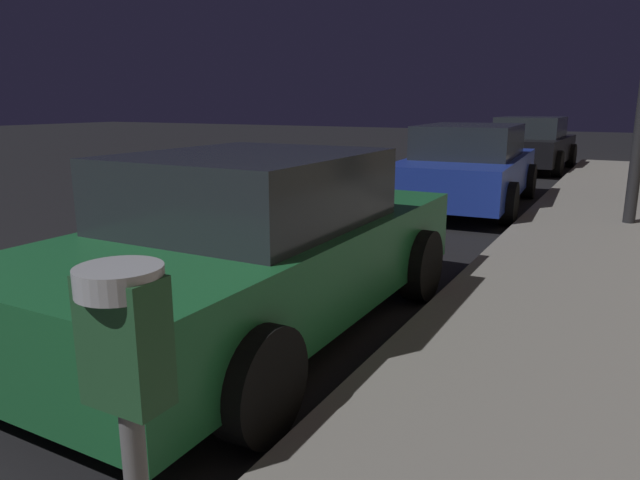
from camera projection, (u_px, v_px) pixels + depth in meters
The scene contains 4 objects.
parking_meter at pixel (130, 401), 1.30m from camera, with size 0.19×0.19×1.31m.
car_green at pixel (256, 246), 4.55m from camera, with size 2.07×4.26×1.43m.
car_blue at pixel (469, 166), 10.12m from camera, with size 2.20×4.62×1.43m.
car_black at pixel (530, 144), 15.68m from camera, with size 2.11×4.19×1.43m.
Camera 1 is at (5.41, -0.98, 1.80)m, focal length 32.41 mm.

